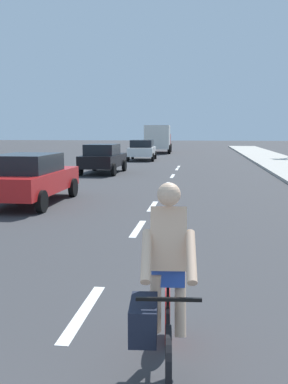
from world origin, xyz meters
TOP-DOWN VIEW (x-y plane):
  - ground_plane at (0.00, 20.00)m, footprint 160.00×160.00m
  - lane_stripe_1 at (0.00, 4.36)m, footprint 0.16×1.80m
  - lane_stripe_2 at (0.00, 9.19)m, footprint 0.16×1.80m
  - lane_stripe_3 at (0.00, 12.29)m, footprint 0.16×1.80m
  - lane_stripe_4 at (0.00, 17.71)m, footprint 0.16×1.80m
  - lane_stripe_5 at (0.00, 21.33)m, footprint 0.16×1.80m
  - lane_stripe_6 at (0.00, 25.49)m, footprint 0.16×1.80m
  - lane_stripe_7 at (0.00, 26.93)m, footprint 0.16×1.80m
  - cyclist at (1.12, 3.13)m, footprint 0.65×1.71m
  - parked_car_red at (-3.92, 12.30)m, footprint 2.07×4.50m
  - parked_car_black at (-3.81, 22.29)m, footprint 1.99×4.19m
  - parked_car_white at (-3.15, 33.00)m, footprint 2.18×4.49m
  - delivery_truck at (-3.02, 44.09)m, footprint 2.88×6.33m

SIDE VIEW (x-z plane):
  - ground_plane at x=0.00m, z-range 0.00..0.00m
  - lane_stripe_1 at x=0.00m, z-range 0.00..0.01m
  - lane_stripe_2 at x=0.00m, z-range 0.00..0.01m
  - lane_stripe_3 at x=0.00m, z-range 0.00..0.01m
  - lane_stripe_4 at x=0.00m, z-range 0.00..0.01m
  - lane_stripe_5 at x=0.00m, z-range 0.00..0.01m
  - lane_stripe_6 at x=0.00m, z-range 0.00..0.01m
  - lane_stripe_7 at x=0.00m, z-range 0.00..0.01m
  - cyclist at x=1.12m, z-range -0.08..1.74m
  - parked_car_black at x=-3.81m, z-range 0.05..1.62m
  - parked_car_white at x=-3.15m, z-range 0.06..1.63m
  - parked_car_red at x=-3.92m, z-range 0.06..1.63m
  - delivery_truck at x=-3.02m, z-range 0.10..2.90m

